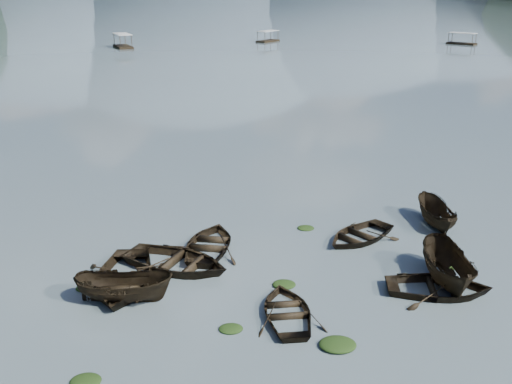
{
  "coord_description": "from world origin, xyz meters",
  "views": [
    {
      "loc": [
        -1.0,
        -15.61,
        12.23
      ],
      "look_at": [
        0.0,
        12.0,
        2.0
      ],
      "focal_mm": 40.0,
      "sensor_mm": 36.0,
      "label": 1
    }
  ],
  "objects_px": {
    "rowboat_3": "(287,315)",
    "pontoon_left": "(123,48)",
    "rowboat_0": "(123,285)",
    "pontoon_centre": "(268,42)"
  },
  "relations": [
    {
      "from": "rowboat_3",
      "to": "pontoon_left",
      "type": "distance_m",
      "value": 99.4
    },
    {
      "from": "rowboat_0",
      "to": "pontoon_left",
      "type": "height_order",
      "value": "pontoon_left"
    },
    {
      "from": "pontoon_left",
      "to": "rowboat_0",
      "type": "bearing_deg",
      "value": -102.22
    },
    {
      "from": "pontoon_left",
      "to": "pontoon_centre",
      "type": "xyz_separation_m",
      "value": [
        29.05,
        10.64,
        0.0
      ]
    },
    {
      "from": "rowboat_0",
      "to": "rowboat_3",
      "type": "distance_m",
      "value": 7.35
    },
    {
      "from": "rowboat_0",
      "to": "rowboat_3",
      "type": "height_order",
      "value": "rowboat_0"
    },
    {
      "from": "pontoon_centre",
      "to": "rowboat_0",
      "type": "bearing_deg",
      "value": -58.82
    },
    {
      "from": "rowboat_0",
      "to": "pontoon_centre",
      "type": "bearing_deg",
      "value": 83.44
    },
    {
      "from": "rowboat_3",
      "to": "pontoon_left",
      "type": "height_order",
      "value": "pontoon_left"
    },
    {
      "from": "rowboat_3",
      "to": "pontoon_centre",
      "type": "height_order",
      "value": "pontoon_centre"
    }
  ]
}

